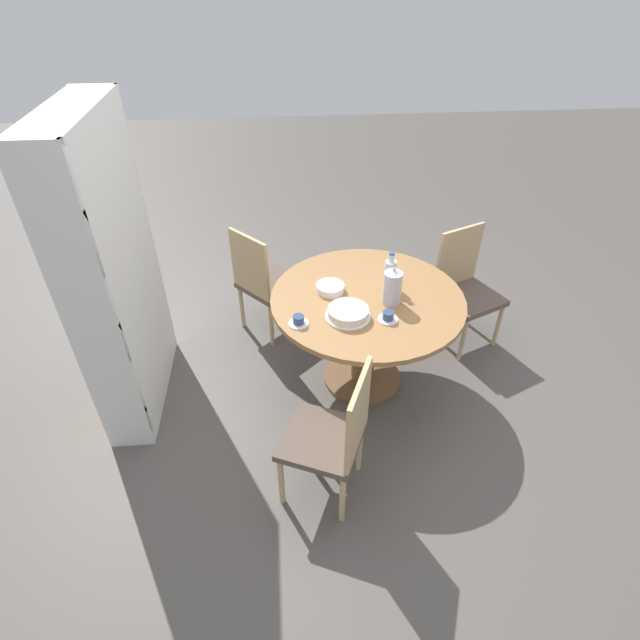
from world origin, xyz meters
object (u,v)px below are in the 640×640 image
(chair_b, at_px, (465,286))
(coffee_pot, at_px, (392,287))
(cake_main, at_px, (348,313))
(chair_a, at_px, (333,435))
(cup_b, at_px, (388,317))
(water_bottle, at_px, (390,273))
(cup_a, at_px, (299,321))
(chair_c, at_px, (264,281))
(bookshelf, at_px, (121,285))

(chair_b, relative_size, coffee_pot, 3.55)
(chair_b, bearing_deg, cake_main, -170.78)
(chair_a, height_order, cup_b, chair_a)
(water_bottle, distance_m, cup_a, 0.74)
(chair_b, bearing_deg, coffee_pot, -167.69)
(chair_b, xyz_separation_m, coffee_pot, (-0.52, 0.72, 0.38))
(chair_a, xyz_separation_m, chair_b, (1.36, -1.18, 0.00))
(chair_a, xyz_separation_m, chair_c, (1.58, 0.38, 0.00))
(chair_a, bearing_deg, bookshelf, -103.59)
(chair_b, relative_size, bookshelf, 0.47)
(chair_c, relative_size, water_bottle, 3.55)
(water_bottle, bearing_deg, chair_c, 57.57)
(cake_main, bearing_deg, cup_b, -101.41)
(chair_a, distance_m, cake_main, 0.78)
(chair_c, relative_size, bookshelf, 0.47)
(chair_b, distance_m, cake_main, 1.24)
(chair_b, distance_m, chair_c, 1.57)
(chair_b, xyz_separation_m, chair_c, (0.22, 1.56, 0.00))
(chair_a, xyz_separation_m, coffee_pot, (0.84, -0.46, 0.38))
(coffee_pot, height_order, water_bottle, same)
(cup_a, bearing_deg, water_bottle, -60.04)
(chair_c, relative_size, cake_main, 3.23)
(chair_b, relative_size, chair_c, 1.00)
(water_bottle, bearing_deg, cup_b, 167.97)
(bookshelf, distance_m, cup_b, 1.67)
(chair_b, height_order, coffee_pot, coffee_pot)
(chair_c, bearing_deg, chair_b, -140.38)
(coffee_pot, height_order, cup_b, coffee_pot)
(bookshelf, relative_size, coffee_pot, 7.54)
(bookshelf, bearing_deg, chair_a, 52.95)
(water_bottle, distance_m, cake_main, 0.46)
(chair_a, xyz_separation_m, bookshelf, (0.93, 1.24, 0.43))
(cup_a, bearing_deg, chair_b, -62.22)
(cup_b, bearing_deg, bookshelf, 80.40)
(chair_c, relative_size, coffee_pot, 3.55)
(chair_a, distance_m, bookshelf, 1.61)
(coffee_pot, xyz_separation_m, cup_a, (-0.18, 0.61, -0.10))
(chair_b, height_order, bookshelf, bookshelf)
(bookshelf, xyz_separation_m, cake_main, (-0.23, -1.40, -0.14))
(chair_c, relative_size, cup_b, 7.22)
(chair_b, distance_m, coffee_pot, 0.96)
(chair_a, relative_size, cake_main, 3.23)
(chair_a, xyz_separation_m, cup_b, (0.66, -0.41, 0.29))
(bookshelf, relative_size, cake_main, 6.86)
(cup_a, distance_m, cup_b, 0.55)
(cake_main, bearing_deg, bookshelf, 80.71)
(coffee_pot, bearing_deg, bookshelf, 86.89)
(chair_b, height_order, water_bottle, water_bottle)
(chair_b, relative_size, cup_b, 7.22)
(chair_a, height_order, chair_c, same)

